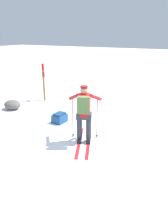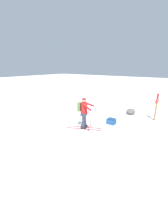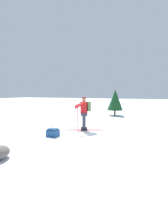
{
  "view_description": "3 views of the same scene",
  "coord_description": "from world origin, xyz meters",
  "px_view_note": "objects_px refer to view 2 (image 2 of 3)",
  "views": [
    {
      "loc": [
        2.42,
        -4.4,
        2.89
      ],
      "look_at": [
        -0.18,
        0.43,
        0.9
      ],
      "focal_mm": 35.0,
      "sensor_mm": 36.0,
      "label": 1
    },
    {
      "loc": [
        5.72,
        4.82,
        3.18
      ],
      "look_at": [
        -0.18,
        0.43,
        0.9
      ],
      "focal_mm": 24.0,
      "sensor_mm": 36.0,
      "label": 2
    },
    {
      "loc": [
        -6.91,
        -2.03,
        1.83
      ],
      "look_at": [
        -0.18,
        0.43,
        0.9
      ],
      "focal_mm": 24.0,
      "sensor_mm": 36.0,
      "label": 3
    }
  ],
  "objects_px": {
    "dropped_backpack": "(111,121)",
    "rock_boulder": "(131,111)",
    "trail_marker": "(157,105)",
    "skier": "(84,111)"
  },
  "relations": [
    {
      "from": "skier",
      "to": "rock_boulder",
      "type": "bearing_deg",
      "value": 163.63
    },
    {
      "from": "skier",
      "to": "dropped_backpack",
      "type": "relative_size",
      "value": 3.81
    },
    {
      "from": "dropped_backpack",
      "to": "rock_boulder",
      "type": "distance_m",
      "value": 2.46
    },
    {
      "from": "trail_marker",
      "to": "rock_boulder",
      "type": "bearing_deg",
      "value": -102.96
    },
    {
      "from": "trail_marker",
      "to": "rock_boulder",
      "type": "height_order",
      "value": "trail_marker"
    },
    {
      "from": "dropped_backpack",
      "to": "trail_marker",
      "type": "bearing_deg",
      "value": 138.36
    },
    {
      "from": "dropped_backpack",
      "to": "rock_boulder",
      "type": "height_order",
      "value": "rock_boulder"
    },
    {
      "from": "dropped_backpack",
      "to": "rock_boulder",
      "type": "xyz_separation_m",
      "value": [
        -2.45,
        0.24,
        0.03
      ]
    },
    {
      "from": "dropped_backpack",
      "to": "trail_marker",
      "type": "relative_size",
      "value": 0.29
    },
    {
      "from": "skier",
      "to": "dropped_backpack",
      "type": "height_order",
      "value": "skier"
    }
  ]
}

